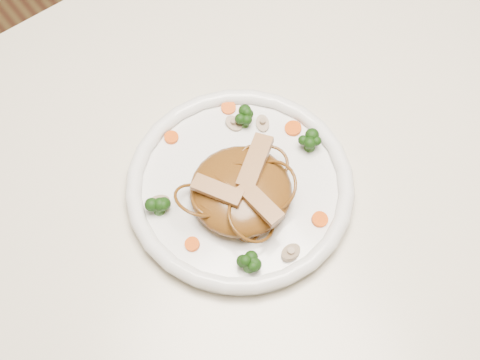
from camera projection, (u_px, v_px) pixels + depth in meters
ground at (267, 315)px, 1.49m from camera, size 4.00×4.00×0.00m
table at (283, 184)px, 0.92m from camera, size 1.20×0.80×0.75m
plate at (240, 188)px, 0.79m from camera, size 0.30×0.30×0.02m
noodle_mound at (241, 191)px, 0.76m from camera, size 0.16×0.16×0.04m
chicken_a at (255, 162)px, 0.75m from camera, size 0.07×0.06×0.01m
chicken_b at (217, 190)px, 0.74m from camera, size 0.04×0.06×0.01m
chicken_c at (260, 203)px, 0.73m from camera, size 0.02×0.06×0.01m
broccoli_0 at (244, 117)px, 0.81m from camera, size 0.04×0.04×0.03m
broccoli_1 at (158, 206)px, 0.76m from camera, size 0.03×0.03×0.03m
broccoli_2 at (249, 264)px, 0.72m from camera, size 0.03×0.03×0.03m
broccoli_3 at (310, 142)px, 0.80m from camera, size 0.03×0.03×0.03m
carrot_0 at (228, 108)px, 0.84m from camera, size 0.02×0.02×0.00m
carrot_1 at (192, 244)px, 0.75m from camera, size 0.02×0.02×0.00m
carrot_2 at (293, 128)px, 0.82m from camera, size 0.03×0.03×0.00m
carrot_3 at (171, 137)px, 0.81m from camera, size 0.02×0.02×0.00m
carrot_4 at (320, 219)px, 0.76m from camera, size 0.02×0.02×0.00m
mushroom_0 at (291, 253)px, 0.74m from camera, size 0.03×0.03×0.01m
mushroom_1 at (263, 124)px, 0.82m from camera, size 0.03×0.03×0.01m
mushroom_2 at (160, 203)px, 0.77m from camera, size 0.04×0.04×0.01m
mushroom_3 at (234, 124)px, 0.82m from camera, size 0.03×0.03×0.01m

